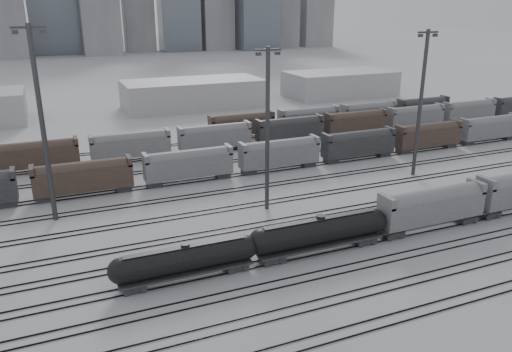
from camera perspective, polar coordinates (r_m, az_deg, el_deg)
name	(u,v)px	position (r m, az deg, el deg)	size (l,w,h in m)	color
ground	(332,253)	(62.18, 8.69, -8.71)	(900.00, 900.00, 0.00)	silver
tracks	(272,203)	(76.13, 1.88, -3.08)	(220.00, 71.50, 0.16)	black
tank_car_a	(186,260)	(55.56, -8.01, -9.45)	(16.71, 2.79, 4.13)	#242527
tank_car_b	(320,232)	(61.18, 7.32, -6.35)	(18.54, 3.09, 4.58)	#242527
hopper_car_a	(432,205)	(70.40, 19.46, -3.13)	(15.71, 3.12, 5.62)	#242527
light_mast_b	(42,122)	(71.88, -23.27, 5.74)	(4.25, 0.68, 26.55)	#353538
light_mast_c	(267,127)	(70.41, 1.32, 5.65)	(3.75, 0.60, 23.43)	#353538
light_mast_d	(421,101)	(89.96, 18.32, 8.16)	(3.99, 0.64, 24.95)	#353538
bg_string_near	(279,155)	(90.85, 2.68, 2.42)	(151.00, 3.00, 5.60)	slate
bg_string_mid	(289,130)	(108.97, 3.83, 5.21)	(151.00, 3.00, 5.60)	#242527
bg_string_far	(339,117)	(124.20, 9.46, 6.71)	(66.00, 3.00, 5.60)	#47362D
warehouse_mid	(193,94)	(149.03, -7.17, 9.31)	(40.00, 18.00, 8.00)	#AAA9AC
warehouse_right	(340,84)	(169.34, 9.58, 10.35)	(35.00, 18.00, 8.00)	#AAA9AC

